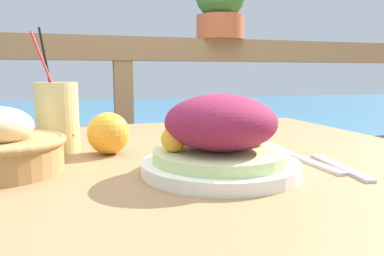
% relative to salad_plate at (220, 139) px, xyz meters
% --- Properties ---
extents(patio_table, '(1.10, 0.95, 0.76)m').
position_rel_salad_plate_xyz_m(patio_table, '(-0.04, 0.15, -0.15)').
color(patio_table, '#997047').
rests_on(patio_table, ground_plane).
extents(railing_fence, '(2.80, 0.08, 1.06)m').
position_rel_salad_plate_xyz_m(railing_fence, '(-0.04, 0.93, -0.02)').
color(railing_fence, '#937551').
rests_on(railing_fence, ground_plane).
extents(sea_backdrop, '(12.00, 4.00, 0.51)m').
position_rel_salad_plate_xyz_m(sea_backdrop, '(-0.04, 3.43, -0.56)').
color(sea_backdrop, teal).
rests_on(sea_backdrop, ground_plane).
extents(salad_plate, '(0.26, 0.26, 0.13)m').
position_rel_salad_plate_xyz_m(salad_plate, '(0.00, 0.00, 0.00)').
color(salad_plate, white).
rests_on(salad_plate, patio_table).
extents(drink_glass, '(0.09, 0.09, 0.25)m').
position_rel_salad_plate_xyz_m(drink_glass, '(-0.26, 0.25, 0.02)').
color(drink_glass, '#DBCC7F').
rests_on(drink_glass, patio_table).
extents(bread_basket, '(0.21, 0.21, 0.11)m').
position_rel_salad_plate_xyz_m(bread_basket, '(-0.34, 0.10, -0.01)').
color(bread_basket, '#AD7F47').
rests_on(bread_basket, patio_table).
extents(potted_plant, '(0.21, 0.21, 0.29)m').
position_rel_salad_plate_xyz_m(potted_plant, '(0.36, 0.93, 0.39)').
color(potted_plant, '#B75B38').
rests_on(potted_plant, railing_fence).
extents(fork, '(0.02, 0.18, 0.00)m').
position_rel_salad_plate_xyz_m(fork, '(0.18, 0.01, -0.05)').
color(fork, silver).
rests_on(fork, patio_table).
extents(knife, '(0.04, 0.18, 0.00)m').
position_rel_salad_plate_xyz_m(knife, '(0.20, -0.03, -0.05)').
color(knife, silver).
rests_on(knife, patio_table).
extents(orange_near_basket, '(0.08, 0.08, 0.08)m').
position_rel_salad_plate_xyz_m(orange_near_basket, '(-0.16, 0.20, -0.01)').
color(orange_near_basket, '#F9A328').
rests_on(orange_near_basket, patio_table).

